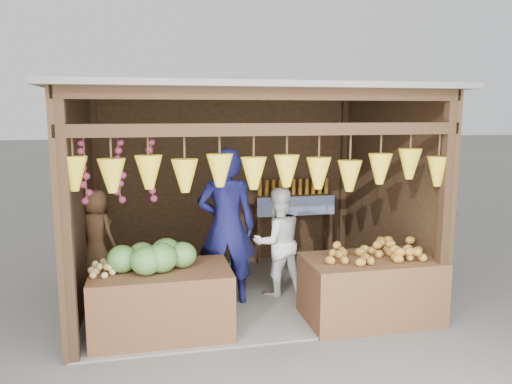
# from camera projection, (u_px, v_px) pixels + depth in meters

# --- Properties ---
(ground) EXTENTS (80.00, 80.00, 0.00)m
(ground) POSITION_uv_depth(u_px,v_px,m) (244.00, 294.00, 6.57)
(ground) COLOR #514F49
(ground) RESTS_ON ground
(stall_structure) EXTENTS (4.30, 3.30, 2.66)m
(stall_structure) POSITION_uv_depth(u_px,v_px,m) (242.00, 168.00, 6.26)
(stall_structure) COLOR slate
(stall_structure) RESTS_ON ground
(back_shelf) EXTENTS (1.25, 0.32, 1.32)m
(back_shelf) POSITION_uv_depth(u_px,v_px,m) (294.00, 207.00, 7.89)
(back_shelf) COLOR #382314
(back_shelf) RESTS_ON ground
(counter_left) EXTENTS (1.46, 0.85, 0.72)m
(counter_left) POSITION_uv_depth(u_px,v_px,m) (162.00, 302.00, 5.32)
(counter_left) COLOR #4E2B1A
(counter_left) RESTS_ON ground
(counter_right) EXTENTS (1.50, 0.85, 0.73)m
(counter_right) POSITION_uv_depth(u_px,v_px,m) (370.00, 289.00, 5.71)
(counter_right) COLOR #492A18
(counter_right) RESTS_ON ground
(stool) EXTENTS (0.30, 0.30, 0.28)m
(stool) POSITION_uv_depth(u_px,v_px,m) (99.00, 287.00, 6.39)
(stool) COLOR black
(stool) RESTS_ON ground
(man_standing) EXTENTS (0.78, 0.57, 1.95)m
(man_standing) POSITION_uv_depth(u_px,v_px,m) (227.00, 227.00, 6.12)
(man_standing) COLOR #131448
(man_standing) RESTS_ON ground
(woman_standing) EXTENTS (0.76, 0.64, 1.41)m
(woman_standing) POSITION_uv_depth(u_px,v_px,m) (277.00, 242.00, 6.44)
(woman_standing) COLOR white
(woman_standing) RESTS_ON ground
(vendor_seated) EXTENTS (0.66, 0.63, 1.14)m
(vendor_seated) POSITION_uv_depth(u_px,v_px,m) (96.00, 234.00, 6.28)
(vendor_seated) COLOR brown
(vendor_seated) RESTS_ON stool
(melon_pile) EXTENTS (1.00, 0.50, 0.32)m
(melon_pile) POSITION_uv_depth(u_px,v_px,m) (155.00, 255.00, 5.24)
(melon_pile) COLOR #1B5516
(melon_pile) RESTS_ON counter_left
(tanfruit_pile) EXTENTS (0.34, 0.40, 0.13)m
(tanfruit_pile) POSITION_uv_depth(u_px,v_px,m) (101.00, 268.00, 5.10)
(tanfruit_pile) COLOR tan
(tanfruit_pile) RESTS_ON counter_left
(mango_pile) EXTENTS (1.40, 0.64, 0.22)m
(mango_pile) POSITION_uv_depth(u_px,v_px,m) (376.00, 249.00, 5.64)
(mango_pile) COLOR #BC3F19
(mango_pile) RESTS_ON counter_right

